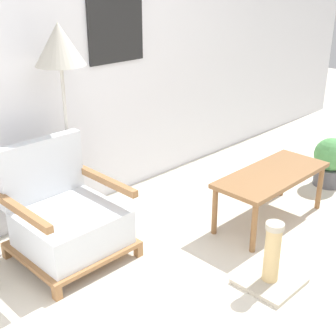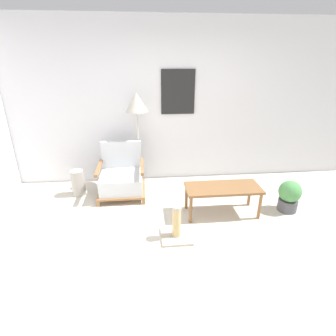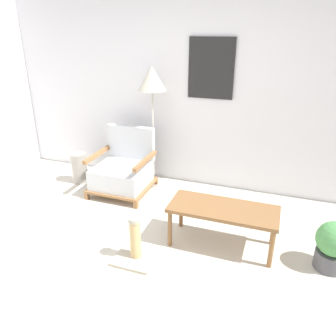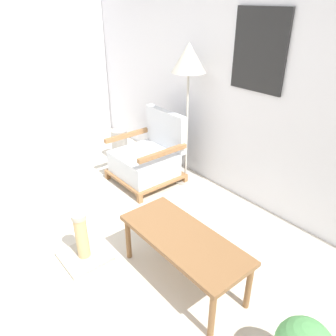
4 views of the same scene
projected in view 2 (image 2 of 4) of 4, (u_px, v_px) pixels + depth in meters
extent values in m
plane|color=beige|center=(190.00, 252.00, 3.03)|extent=(14.00, 14.00, 0.00)
cube|color=silver|center=(171.00, 104.00, 4.44)|extent=(8.00, 0.06, 2.70)
cube|color=black|center=(178.00, 92.00, 4.33)|extent=(0.56, 0.02, 0.72)
cube|color=olive|center=(98.00, 204.00, 3.95)|extent=(0.05, 0.05, 0.09)
cube|color=olive|center=(144.00, 201.00, 4.01)|extent=(0.05, 0.05, 0.09)
cube|color=olive|center=(104.00, 184.00, 4.55)|extent=(0.05, 0.05, 0.09)
cube|color=olive|center=(143.00, 183.00, 4.61)|extent=(0.05, 0.05, 0.09)
cube|color=olive|center=(122.00, 189.00, 4.26)|extent=(0.73, 0.70, 0.03)
cube|color=silver|center=(122.00, 182.00, 4.18)|extent=(0.65, 0.60, 0.25)
cube|color=silver|center=(121.00, 154.00, 4.35)|extent=(0.65, 0.08, 0.44)
cube|color=olive|center=(99.00, 168.00, 4.08)|extent=(0.05, 0.64, 0.05)
cube|color=olive|center=(142.00, 166.00, 4.14)|extent=(0.05, 0.64, 0.05)
cylinder|color=#B7B2A8|center=(140.00, 183.00, 4.67)|extent=(0.30, 0.30, 0.03)
cylinder|color=#B7B2A8|center=(139.00, 149.00, 4.42)|extent=(0.03, 0.03, 1.26)
cone|color=#B2AD9E|center=(136.00, 102.00, 4.12)|extent=(0.36, 0.36, 0.30)
cube|color=brown|center=(223.00, 188.00, 3.63)|extent=(1.04, 0.45, 0.04)
cylinder|color=brown|center=(191.00, 210.00, 3.50)|extent=(0.04, 0.04, 0.39)
cylinder|color=brown|center=(260.00, 206.00, 3.59)|extent=(0.04, 0.04, 0.39)
cylinder|color=brown|center=(186.00, 197.00, 3.84)|extent=(0.04, 0.04, 0.39)
cylinder|color=brown|center=(250.00, 194.00, 3.92)|extent=(0.04, 0.04, 0.39)
cylinder|color=#9E998E|center=(78.00, 183.00, 4.23)|extent=(0.22, 0.22, 0.42)
cylinder|color=#4C4C51|center=(287.00, 205.00, 3.83)|extent=(0.27, 0.27, 0.17)
sphere|color=#4C8E4C|center=(290.00, 191.00, 3.75)|extent=(0.32, 0.32, 0.32)
cube|color=#B2A893|center=(176.00, 236.00, 3.27)|extent=(0.38, 0.38, 0.03)
cylinder|color=tan|center=(176.00, 222.00, 3.19)|extent=(0.10, 0.10, 0.38)
cylinder|color=#B2A893|center=(177.00, 207.00, 3.11)|extent=(0.12, 0.12, 0.04)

